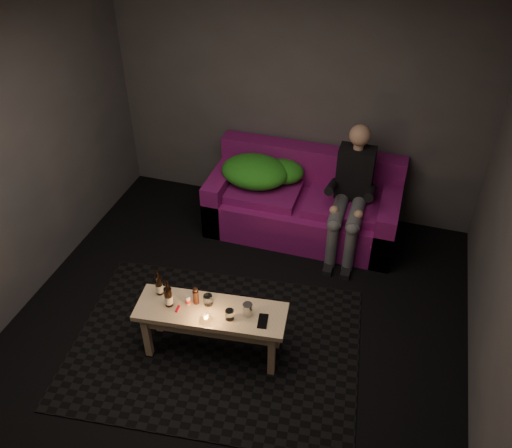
{
  "coord_description": "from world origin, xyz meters",
  "views": [
    {
      "loc": [
        1.14,
        -2.91,
        3.72
      ],
      "look_at": [
        -0.06,
        0.98,
        0.59
      ],
      "focal_mm": 38.0,
      "sensor_mm": 36.0,
      "label": 1
    }
  ],
  "objects": [
    {
      "name": "smartphone",
      "position": [
        0.33,
        -0.1,
        0.51
      ],
      "size": [
        0.1,
        0.16,
        0.01
      ],
      "primitive_type": "cube",
      "rotation": [
        0.0,
        0.0,
        0.16
      ],
      "color": "black",
      "rests_on": "coffee_table"
    },
    {
      "name": "beer_bottle_b",
      "position": [
        -0.45,
        -0.15,
        0.6
      ],
      "size": [
        0.07,
        0.07,
        0.26
      ],
      "color": "black",
      "rests_on": "coffee_table"
    },
    {
      "name": "green_blanket",
      "position": [
        -0.27,
        1.81,
        0.65
      ],
      "size": [
        0.88,
        0.6,
        0.3
      ],
      "color": "#1A9022",
      "rests_on": "sofa"
    },
    {
      "name": "person",
      "position": [
        0.73,
        1.66,
        0.69
      ],
      "size": [
        0.36,
        0.83,
        1.33
      ],
      "color": "black",
      "rests_on": "sofa"
    },
    {
      "name": "beer_bottle_a",
      "position": [
        -0.58,
        -0.05,
        0.6
      ],
      "size": [
        0.06,
        0.06,
        0.25
      ],
      "color": "black",
      "rests_on": "coffee_table"
    },
    {
      "name": "tumbler_back",
      "position": [
        -0.15,
        -0.05,
        0.55
      ],
      "size": [
        0.1,
        0.1,
        0.09
      ],
      "primitive_type": "cylinder",
      "rotation": [
        0.0,
        0.0,
        -0.32
      ],
      "color": "white",
      "rests_on": "coffee_table"
    },
    {
      "name": "steel_cup",
      "position": [
        0.19,
        -0.06,
        0.56
      ],
      "size": [
        0.1,
        0.1,
        0.11
      ],
      "primitive_type": "cylinder",
      "rotation": [
        0.0,
        0.0,
        0.4
      ],
      "color": "#BABCC1",
      "rests_on": "coffee_table"
    },
    {
      "name": "room",
      "position": [
        0.0,
        0.47,
        1.64
      ],
      "size": [
        4.5,
        4.5,
        4.5
      ],
      "color": "silver",
      "rests_on": "ground"
    },
    {
      "name": "coffee_table",
      "position": [
        -0.1,
        -0.11,
        0.41
      ],
      "size": [
        1.27,
        0.53,
        0.5
      ],
      "rotation": [
        0.0,
        0.0,
        0.12
      ],
      "color": "tan",
      "rests_on": "rug"
    },
    {
      "name": "rug",
      "position": [
        -0.1,
        -0.06,
        0.01
      ],
      "size": [
        2.65,
        2.06,
        0.01
      ],
      "primitive_type": "cube",
      "rotation": [
        0.0,
        0.0,
        0.12
      ],
      "color": "black",
      "rests_on": "floor"
    },
    {
      "name": "tealight",
      "position": [
        -0.1,
        -0.22,
        0.53
      ],
      "size": [
        0.06,
        0.06,
        0.04
      ],
      "color": "white",
      "rests_on": "coffee_table"
    },
    {
      "name": "salt_shaker",
      "position": [
        -0.31,
        -0.09,
        0.55
      ],
      "size": [
        0.05,
        0.05,
        0.09
      ],
      "primitive_type": "cylinder",
      "rotation": [
        0.0,
        0.0,
        0.23
      ],
      "color": "silver",
      "rests_on": "coffee_table"
    },
    {
      "name": "red_lighter",
      "position": [
        -0.36,
        -0.18,
        0.51
      ],
      "size": [
        0.03,
        0.07,
        0.01
      ],
      "primitive_type": "cube",
      "rotation": [
        0.0,
        0.0,
        0.07
      ],
      "color": "red",
      "rests_on": "coffee_table"
    },
    {
      "name": "tumbler_front",
      "position": [
        0.07,
        -0.15,
        0.55
      ],
      "size": [
        0.09,
        0.09,
        0.09
      ],
      "primitive_type": "cylinder",
      "rotation": [
        0.0,
        0.0,
        0.28
      ],
      "color": "white",
      "rests_on": "coffee_table"
    },
    {
      "name": "pepper_mill",
      "position": [
        -0.25,
        -0.07,
        0.57
      ],
      "size": [
        0.06,
        0.06,
        0.13
      ],
      "primitive_type": "cylinder",
      "rotation": [
        0.0,
        0.0,
        -0.29
      ],
      "color": "black",
      "rests_on": "coffee_table"
    },
    {
      "name": "sofa",
      "position": [
        0.23,
        1.82,
        0.31
      ],
      "size": [
        2.0,
        0.9,
        0.86
      ],
      "color": "#7D106B",
      "rests_on": "floor"
    },
    {
      "name": "floor",
      "position": [
        0.0,
        0.0,
        0.0
      ],
      "size": [
        4.5,
        4.5,
        0.0
      ],
      "primitive_type": "plane",
      "color": "black",
      "rests_on": "ground"
    }
  ]
}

